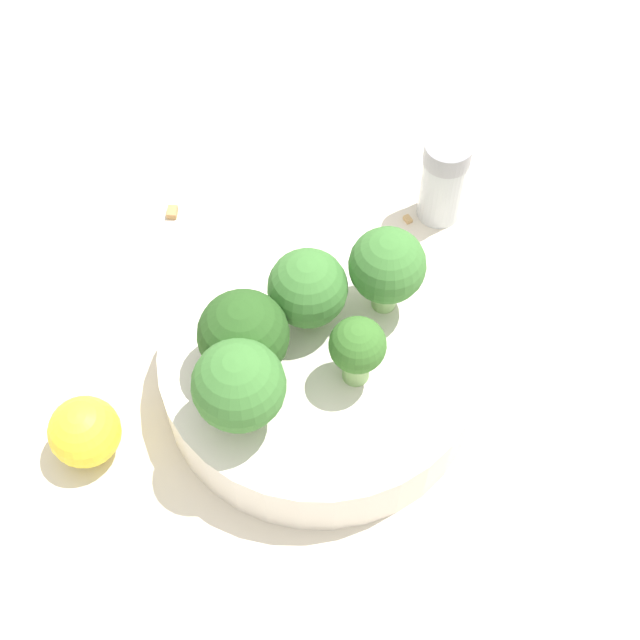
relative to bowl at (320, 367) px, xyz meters
The scene contains 11 objects.
ground_plane 0.02m from the bowl, ahead, with size 3.00×3.00×0.00m, color beige.
bowl is the anchor object (origin of this frame).
broccoli_floret_0 0.08m from the bowl, 46.80° to the left, with size 0.05×0.05×0.06m.
broccoli_floret_1 0.06m from the bowl, 114.25° to the left, with size 0.05×0.05×0.05m.
broccoli_floret_2 0.08m from the bowl, 127.00° to the right, with size 0.05×0.05×0.06m.
broccoli_floret_3 0.07m from the bowl, 160.68° to the right, with size 0.05×0.05×0.06m.
broccoli_floret_4 0.06m from the bowl, 34.45° to the right, with size 0.03×0.03×0.05m.
pepper_shaker 0.17m from the bowl, 65.85° to the left, with size 0.03×0.03×0.07m.
lemon_wedge 0.14m from the bowl, 155.30° to the right, with size 0.04×0.04×0.04m, color yellow.
almond_crumb_0 0.18m from the bowl, 133.94° to the left, with size 0.01×0.01×0.01m, color #AD7F4C.
almond_crumb_1 0.15m from the bowl, 71.74° to the left, with size 0.01×0.00×0.01m, color tan.
Camera 1 is at (0.03, -0.28, 0.49)m, focal length 50.00 mm.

